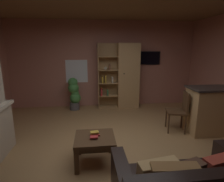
{
  "coord_description": "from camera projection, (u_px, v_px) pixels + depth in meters",
  "views": [
    {
      "loc": [
        -0.38,
        -3.07,
        1.87
      ],
      "look_at": [
        0.0,
        0.4,
        1.05
      ],
      "focal_mm": 29.36,
      "sensor_mm": 36.0,
      "label": 1
    }
  ],
  "objects": [
    {
      "name": "table_book_2",
      "position": [
        95.0,
        132.0,
        3.02
      ],
      "size": [
        0.15,
        0.11,
        0.02
      ],
      "primitive_type": "cube",
      "rotation": [
        0.0,
        0.0,
        0.15
      ],
      "color": "gold",
      "rests_on": "coffee_table"
    },
    {
      "name": "window_pane_back",
      "position": [
        77.0,
        71.0,
        5.83
      ],
      "size": [
        0.69,
        0.01,
        0.72
      ],
      "primitive_type": "cube",
      "color": "white"
    },
    {
      "name": "wall_mounted_tv",
      "position": [
        148.0,
        58.0,
        5.95
      ],
      "size": [
        0.75,
        0.06,
        0.42
      ],
      "color": "black"
    },
    {
      "name": "dining_chair",
      "position": [
        180.0,
        109.0,
        4.14
      ],
      "size": [
        0.51,
        0.51,
        0.92
      ],
      "color": "#4C331E",
      "rests_on": "ground"
    },
    {
      "name": "kitchen_bar_counter",
      "position": [
        222.0,
        110.0,
        4.08
      ],
      "size": [
        1.56,
        0.6,
        1.05
      ],
      "color": "tan",
      "rests_on": "ground"
    },
    {
      "name": "floor",
      "position": [
        114.0,
        151.0,
        3.44
      ],
      "size": [
        5.87,
        5.67,
        0.02
      ],
      "primitive_type": "cube",
      "color": "#A37A4C",
      "rests_on": "ground"
    },
    {
      "name": "potted_floor_plant",
      "position": [
        74.0,
        93.0,
        5.63
      ],
      "size": [
        0.38,
        0.35,
        1.0
      ],
      "color": "#4C4C51",
      "rests_on": "ground"
    },
    {
      "name": "coffee_table",
      "position": [
        95.0,
        142.0,
        3.0
      ],
      "size": [
        0.64,
        0.6,
        0.46
      ],
      "color": "#4C331E",
      "rests_on": "ground"
    },
    {
      "name": "table_book_1",
      "position": [
        94.0,
        137.0,
        2.91
      ],
      "size": [
        0.13,
        0.09,
        0.02
      ],
      "primitive_type": "cube",
      "rotation": [
        0.0,
        0.0,
        -0.01
      ],
      "color": "#B22D2D",
      "rests_on": "coffee_table"
    },
    {
      "name": "bookshelf_cabinet",
      "position": [
        125.0,
        76.0,
        5.79
      ],
      "size": [
        1.29,
        0.41,
        2.02
      ],
      "color": "tan",
      "rests_on": "ground"
    },
    {
      "name": "table_book_0",
      "position": [
        95.0,
        135.0,
        3.02
      ],
      "size": [
        0.16,
        0.14,
        0.02
      ],
      "primitive_type": "cube",
      "rotation": [
        0.0,
        0.0,
        0.28
      ],
      "color": "#B22D2D",
      "rests_on": "coffee_table"
    },
    {
      "name": "wall_back",
      "position": [
        104.0,
        65.0,
        5.9
      ],
      "size": [
        5.99,
        0.06,
        2.71
      ],
      "primitive_type": "cube",
      "color": "#AD7060",
      "rests_on": "ground"
    }
  ]
}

